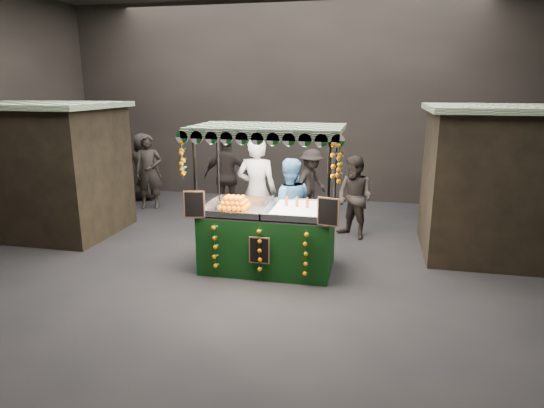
# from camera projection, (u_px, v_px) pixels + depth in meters

# --- Properties ---
(ground) EXTENTS (12.00, 12.00, 0.00)m
(ground) POSITION_uv_depth(u_px,v_px,m) (243.00, 265.00, 7.85)
(ground) COLOR black
(ground) RESTS_ON ground
(market_hall) EXTENTS (12.10, 10.10, 5.05)m
(market_hall) POSITION_uv_depth(u_px,v_px,m) (239.00, 54.00, 7.02)
(market_hall) COLOR black
(market_hall) RESTS_ON ground
(neighbour_stall_left) EXTENTS (3.00, 2.20, 2.60)m
(neighbour_stall_left) POSITION_uv_depth(u_px,v_px,m) (44.00, 168.00, 9.39)
(neighbour_stall_left) COLOR black
(neighbour_stall_left) RESTS_ON ground
(neighbour_stall_right) EXTENTS (3.00, 2.20, 2.60)m
(neighbour_stall_right) POSITION_uv_depth(u_px,v_px,m) (512.00, 182.00, 8.04)
(neighbour_stall_right) COLOR black
(neighbour_stall_right) RESTS_ON ground
(juice_stall) EXTENTS (2.41, 1.41, 2.33)m
(juice_stall) POSITION_uv_depth(u_px,v_px,m) (268.00, 226.00, 7.54)
(juice_stall) COLOR black
(juice_stall) RESTS_ON ground
(vendor_grey) EXTENTS (0.75, 0.50, 2.04)m
(vendor_grey) POSITION_uv_depth(u_px,v_px,m) (257.00, 192.00, 8.66)
(vendor_grey) COLOR gray
(vendor_grey) RESTS_ON ground
(vendor_blue) EXTENTS (0.96, 0.82, 1.72)m
(vendor_blue) POSITION_uv_depth(u_px,v_px,m) (289.00, 207.00, 8.22)
(vendor_blue) COLOR #2A5786
(vendor_blue) RESTS_ON ground
(shopper_0) EXTENTS (0.75, 0.59, 1.79)m
(shopper_0) POSITION_uv_depth(u_px,v_px,m) (149.00, 172.00, 11.30)
(shopper_0) COLOR #282421
(shopper_0) RESTS_ON ground
(shopper_1) EXTENTS (1.00, 0.96, 1.62)m
(shopper_1) POSITION_uv_depth(u_px,v_px,m) (355.00, 197.00, 9.10)
(shopper_1) COLOR black
(shopper_1) RESTS_ON ground
(shopper_2) EXTENTS (1.11, 0.52, 1.86)m
(shopper_2) POSITION_uv_depth(u_px,v_px,m) (227.00, 176.00, 10.57)
(shopper_2) COLOR black
(shopper_2) RESTS_ON ground
(shopper_3) EXTENTS (0.97, 1.15, 1.54)m
(shopper_3) POSITION_uv_depth(u_px,v_px,m) (311.00, 183.00, 10.62)
(shopper_3) COLOR #2B2523
(shopper_3) RESTS_ON ground
(shopper_4) EXTENTS (0.94, 0.71, 1.74)m
(shopper_4) POSITION_uv_depth(u_px,v_px,m) (143.00, 167.00, 12.14)
(shopper_4) COLOR #292421
(shopper_4) RESTS_ON ground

